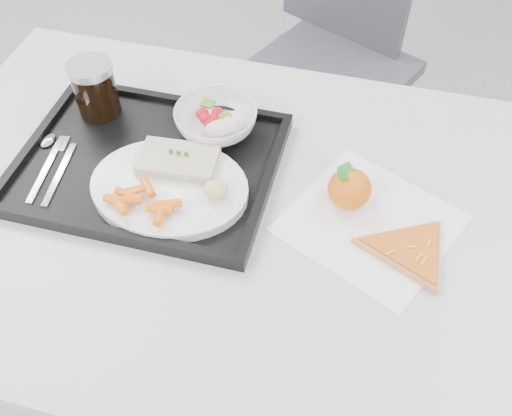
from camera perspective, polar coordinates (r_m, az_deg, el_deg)
name	(u,v)px	position (r m, az deg, el deg)	size (l,w,h in m)	color
table	(241,231)	(1.02, -1.55, -2.28)	(1.20, 0.80, 0.75)	silver
chair	(336,33)	(1.76, 7.96, 16.96)	(0.56, 0.57, 0.93)	#3A3A42
tray	(149,164)	(1.04, -10.69, 4.36)	(0.45, 0.35, 0.03)	black
dinner_plate	(170,188)	(0.97, -8.65, 2.03)	(0.27, 0.27, 0.02)	white
fish_fillet	(178,160)	(0.99, -7.79, 4.80)	(0.14, 0.09, 0.03)	beige
bread_roll	(216,190)	(0.93, -4.04, 1.85)	(0.05, 0.05, 0.03)	tan
salad_bowl	(216,120)	(1.06, -4.02, 8.75)	(0.15, 0.15, 0.05)	white
cola_glass	(95,88)	(1.12, -15.83, 11.49)	(0.08, 0.08, 0.11)	black
cutlery	(52,159)	(1.08, -19.75, 4.65)	(0.09, 0.17, 0.01)	silver
napkin	(371,224)	(0.96, 11.39, -1.55)	(0.33, 0.32, 0.00)	white
tangerine	(350,189)	(0.96, 9.33, 1.93)	(0.10, 0.10, 0.07)	#FF9C09
pizza_slice	(409,250)	(0.93, 15.09, -4.11)	(0.19, 0.19, 0.02)	tan
carrot_pile	(140,200)	(0.93, -11.52, 0.74)	(0.13, 0.09, 0.02)	orange
salad_contents	(219,121)	(1.04, -3.68, 8.63)	(0.10, 0.09, 0.03)	red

